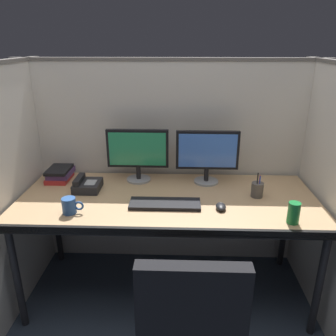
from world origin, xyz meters
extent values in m
plane|color=#2D3847|center=(0.00, 0.00, 0.00)|extent=(8.00, 8.00, 0.00)
cube|color=beige|center=(0.00, 0.74, 0.78)|extent=(2.20, 0.05, 1.55)
cube|color=#605B56|center=(0.00, 0.74, 1.56)|extent=(2.21, 0.06, 0.02)
cube|color=beige|center=(-0.99, 0.20, 0.78)|extent=(0.05, 1.40, 1.55)
cube|color=beige|center=(0.99, 0.20, 0.78)|extent=(0.05, 1.40, 1.55)
cube|color=tan|center=(0.00, 0.30, 0.72)|extent=(1.90, 0.80, 0.04)
cube|color=black|center=(0.00, -0.09, 0.72)|extent=(1.90, 0.02, 0.05)
cylinder|color=black|center=(-0.89, -0.04, 0.35)|extent=(0.04, 0.04, 0.70)
cylinder|color=black|center=(0.89, -0.04, 0.35)|extent=(0.04, 0.04, 0.70)
cylinder|color=black|center=(-0.89, 0.64, 0.35)|extent=(0.04, 0.04, 0.70)
cylinder|color=black|center=(0.89, 0.64, 0.35)|extent=(0.04, 0.04, 0.70)
cube|color=black|center=(0.12, -0.52, 0.46)|extent=(0.44, 0.44, 0.07)
cube|color=black|center=(0.12, -0.71, 0.73)|extent=(0.40, 0.06, 0.48)
cylinder|color=gray|center=(-0.22, 0.57, 0.75)|extent=(0.17, 0.17, 0.01)
cylinder|color=black|center=(-0.22, 0.57, 0.80)|extent=(0.03, 0.03, 0.09)
cube|color=black|center=(-0.22, 0.57, 0.98)|extent=(0.43, 0.03, 0.27)
cube|color=#268C59|center=(-0.22, 0.55, 0.98)|extent=(0.39, 0.01, 0.23)
cylinder|color=gray|center=(0.26, 0.55, 0.75)|extent=(0.17, 0.17, 0.01)
cylinder|color=black|center=(0.26, 0.55, 0.80)|extent=(0.03, 0.03, 0.09)
cube|color=black|center=(0.26, 0.55, 0.98)|extent=(0.43, 0.03, 0.27)
cube|color=#3F72D8|center=(0.26, 0.53, 0.98)|extent=(0.39, 0.01, 0.23)
cube|color=black|center=(-0.01, 0.18, 0.75)|extent=(0.43, 0.15, 0.02)
ellipsoid|color=black|center=(0.32, 0.14, 0.76)|extent=(0.06, 0.10, 0.03)
cylinder|color=#59595B|center=(0.32, 0.16, 0.77)|extent=(0.01, 0.01, 0.01)
cylinder|color=#4C4742|center=(0.57, 0.33, 0.79)|extent=(0.08, 0.08, 0.09)
cylinder|color=red|center=(0.58, 0.32, 0.82)|extent=(0.01, 0.01, 0.14)
cylinder|color=#263FB2|center=(0.58, 0.32, 0.82)|extent=(0.01, 0.01, 0.14)
cylinder|color=black|center=(0.56, 0.32, 0.83)|extent=(0.01, 0.01, 0.16)
cube|color=#B22626|center=(-0.79, 0.55, 0.76)|extent=(0.15, 0.21, 0.03)
cube|color=#4C3366|center=(-0.78, 0.57, 0.79)|extent=(0.15, 0.21, 0.04)
cube|color=black|center=(-0.79, 0.55, 0.82)|extent=(0.15, 0.21, 0.02)
cylinder|color=#264C8C|center=(-0.56, 0.06, 0.79)|extent=(0.08, 0.08, 0.09)
torus|color=#264C8C|center=(-0.50, 0.06, 0.79)|extent=(0.06, 0.01, 0.06)
cube|color=black|center=(-0.54, 0.39, 0.77)|extent=(0.17, 0.19, 0.06)
cube|color=black|center=(-0.60, 0.39, 0.81)|extent=(0.04, 0.17, 0.03)
cube|color=gray|center=(-0.52, 0.38, 0.80)|extent=(0.07, 0.09, 0.00)
cylinder|color=#197233|center=(0.70, 0.00, 0.80)|extent=(0.07, 0.07, 0.12)
camera|label=1|loc=(0.07, -1.64, 1.67)|focal=35.77mm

